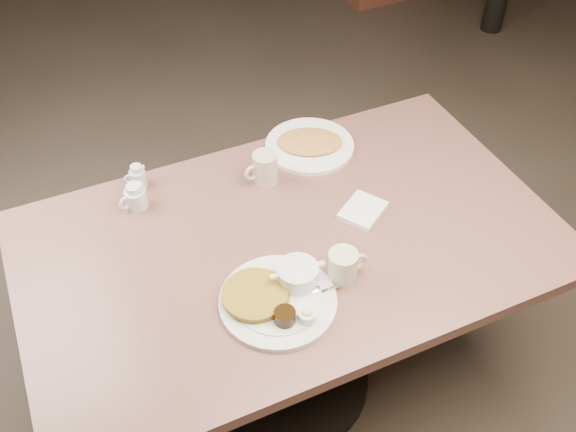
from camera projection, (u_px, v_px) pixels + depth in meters
name	position (u px, v px, depth m)	size (l,w,h in m)	color
room	(292.00, 26.00, 1.35)	(7.04, 8.04, 2.84)	#4C3F33
diner_table	(291.00, 277.00, 1.93)	(1.50, 0.90, 0.75)	#84564C
main_plate	(279.00, 294.00, 1.64)	(0.38, 0.33, 0.07)	silver
coffee_mug_near	(344.00, 265.00, 1.68)	(0.11, 0.08, 0.09)	beige
napkin	(363.00, 211.00, 1.88)	(0.17, 0.16, 0.02)	white
coffee_mug_far	(264.00, 168.00, 1.95)	(0.11, 0.08, 0.10)	beige
creamer_left	(135.00, 197.00, 1.88)	(0.09, 0.07, 0.08)	silver
creamer_right	(138.00, 177.00, 1.94)	(0.07, 0.06, 0.08)	silver
hash_plate	(310.00, 144.00, 2.09)	(0.38, 0.38, 0.04)	white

